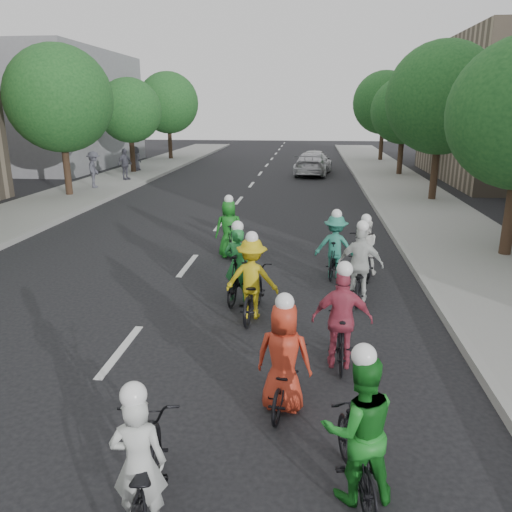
% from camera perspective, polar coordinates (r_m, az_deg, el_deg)
% --- Properties ---
extents(ground, '(120.00, 120.00, 0.00)m').
position_cam_1_polar(ground, '(9.28, -15.20, -10.40)').
color(ground, black).
rests_on(ground, ground).
extents(sidewalk_left, '(4.00, 80.00, 0.15)m').
position_cam_1_polar(sidewalk_left, '(21.32, -25.87, 3.96)').
color(sidewalk_left, gray).
rests_on(sidewalk_left, ground).
extents(curb_left, '(0.18, 80.00, 0.18)m').
position_cam_1_polar(curb_left, '(20.35, -21.20, 4.02)').
color(curb_left, '#999993').
rests_on(curb_left, ground).
extents(sidewalk_right, '(4.00, 80.00, 0.15)m').
position_cam_1_polar(sidewalk_right, '(18.74, 20.75, 3.01)').
color(sidewalk_right, gray).
rests_on(sidewalk_right, ground).
extents(curb_right, '(0.18, 80.00, 0.18)m').
position_cam_1_polar(curb_right, '(18.33, 14.85, 3.31)').
color(curb_right, '#999993').
rests_on(curb_right, ground).
extents(bldg_sw, '(10.00, 14.00, 8.00)m').
position_cam_1_polar(bldg_sw, '(40.52, -23.05, 15.13)').
color(bldg_sw, slate).
rests_on(bldg_sw, ground).
extents(tree_l_3, '(4.80, 4.80, 6.93)m').
position_cam_1_polar(tree_l_3, '(25.39, -21.55, 16.36)').
color(tree_l_3, black).
rests_on(tree_l_3, ground).
extents(tree_l_4, '(4.00, 4.00, 5.97)m').
position_cam_1_polar(tree_l_4, '(33.66, -14.27, 15.81)').
color(tree_l_4, black).
rests_on(tree_l_4, ground).
extents(tree_l_5, '(4.80, 4.80, 6.93)m').
position_cam_1_polar(tree_l_5, '(42.24, -10.01, 16.86)').
color(tree_l_5, black).
rests_on(tree_l_5, ground).
extents(tree_r_1, '(4.80, 4.80, 6.93)m').
position_cam_1_polar(tree_r_1, '(23.92, 20.47, 16.53)').
color(tree_r_1, black).
rests_on(tree_r_1, ground).
extents(tree_r_2, '(4.00, 4.00, 5.97)m').
position_cam_1_polar(tree_r_2, '(32.74, 16.55, 15.63)').
color(tree_r_2, black).
rests_on(tree_r_2, ground).
extents(tree_r_3, '(4.80, 4.80, 6.93)m').
position_cam_1_polar(tree_r_3, '(41.64, 14.43, 16.61)').
color(tree_r_3, black).
rests_on(tree_r_3, ground).
extents(cyclist_0, '(0.97, 2.01, 1.66)m').
position_cam_1_polar(cyclist_0, '(5.62, -12.82, -23.16)').
color(cyclist_0, black).
rests_on(cyclist_0, ground).
extents(cyclist_1, '(0.93, 1.60, 1.84)m').
position_cam_1_polar(cyclist_1, '(5.83, 11.56, -19.73)').
color(cyclist_1, black).
rests_on(cyclist_1, ground).
extents(cyclist_2, '(1.11, 1.91, 1.81)m').
position_cam_1_polar(cyclist_2, '(10.12, -0.44, -3.40)').
color(cyclist_2, black).
rests_on(cyclist_2, ground).
extents(cyclist_3, '(0.99, 1.48, 1.83)m').
position_cam_1_polar(cyclist_3, '(8.33, 9.75, -8.07)').
color(cyclist_3, black).
rests_on(cyclist_3, ground).
extents(cyclist_4, '(0.85, 1.58, 1.75)m').
position_cam_1_polar(cyclist_4, '(7.19, 3.18, -12.62)').
color(cyclist_4, black).
rests_on(cyclist_4, ground).
extents(cyclist_5, '(0.73, 1.88, 1.81)m').
position_cam_1_polar(cyclist_5, '(11.02, -2.02, -1.83)').
color(cyclist_5, black).
rests_on(cyclist_5, ground).
extents(cyclist_6, '(0.75, 1.86, 1.58)m').
position_cam_1_polar(cyclist_6, '(13.12, 12.22, 0.46)').
color(cyclist_6, black).
rests_on(cyclist_6, ground).
extents(cyclist_7, '(1.12, 1.66, 1.75)m').
position_cam_1_polar(cyclist_7, '(12.68, 9.01, 0.60)').
color(cyclist_7, black).
rests_on(cyclist_7, ground).
extents(cyclist_8, '(1.04, 1.73, 1.83)m').
position_cam_1_polar(cyclist_8, '(11.21, 11.76, -1.92)').
color(cyclist_8, black).
rests_on(cyclist_8, ground).
extents(cyclist_9, '(0.89, 1.67, 1.80)m').
position_cam_1_polar(cyclist_9, '(14.29, -3.04, 2.55)').
color(cyclist_9, black).
rests_on(cyclist_9, ground).
extents(follow_car_lead, '(2.68, 5.23, 1.45)m').
position_cam_1_polar(follow_car_lead, '(32.61, 6.57, 10.48)').
color(follow_car_lead, silver).
rests_on(follow_car_lead, ground).
extents(follow_car_trail, '(2.15, 4.21, 1.37)m').
position_cam_1_polar(follow_car_trail, '(35.99, 6.69, 10.97)').
color(follow_car_trail, white).
rests_on(follow_car_trail, ground).
extents(spectator_0, '(0.93, 1.32, 1.85)m').
position_cam_1_polar(spectator_0, '(27.37, -18.02, 9.38)').
color(spectator_0, '#504F5D').
rests_on(spectator_0, sidewalk_left).
extents(spectator_1, '(0.82, 1.12, 1.77)m').
position_cam_1_polar(spectator_1, '(29.98, -14.76, 10.12)').
color(spectator_1, '#545361').
rests_on(spectator_1, sidewalk_left).
extents(spectator_2, '(0.65, 0.85, 1.56)m').
position_cam_1_polar(spectator_2, '(34.44, -13.54, 10.79)').
color(spectator_2, '#504F5C').
rests_on(spectator_2, sidewalk_left).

